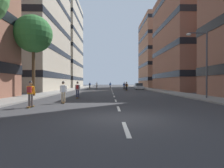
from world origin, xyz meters
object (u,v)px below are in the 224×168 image
at_px(skater_1, 77,89).
at_px(skater_7, 124,85).
at_px(street_tree_mid, 33,34).
at_px(skater_8, 63,91).
at_px(parked_car_near, 139,86).
at_px(skater_0, 127,86).
at_px(streetlamp_right, 203,57).
at_px(skater_4, 110,85).
at_px(skater_5, 90,85).
at_px(skater_3, 126,86).
at_px(skater_2, 30,92).
at_px(skater_6, 97,85).

bearing_deg(skater_1, skater_7, 73.06).
height_order(street_tree_mid, skater_8, street_tree_mid).
relative_size(parked_car_near, skater_0, 2.47).
distance_m(streetlamp_right, skater_7, 24.91).
height_order(skater_4, skater_5, same).
bearing_deg(skater_3, skater_5, 133.25).
bearing_deg(skater_2, streetlamp_right, 20.72).
distance_m(skater_3, skater_7, 2.16).
bearing_deg(skater_1, skater_0, 68.52).
xyz_separation_m(skater_3, skater_8, (-7.49, -24.88, 0.00)).
distance_m(street_tree_mid, skater_4, 32.55).
bearing_deg(skater_2, skater_1, 74.75).
relative_size(skater_3, skater_4, 1.00).
bearing_deg(skater_2, skater_8, 58.19).
distance_m(skater_5, skater_6, 2.04).
xyz_separation_m(skater_4, skater_7, (3.19, -9.95, 0.00)).
distance_m(parked_car_near, skater_0, 7.62).
distance_m(streetlamp_right, skater_8, 13.67).
xyz_separation_m(skater_6, skater_8, (-0.35, -33.97, 0.00)).
relative_size(streetlamp_right, skater_8, 3.65).
bearing_deg(skater_5, skater_2, -89.92).
bearing_deg(parked_car_near, skater_6, 154.06).
bearing_deg(street_tree_mid, skater_5, 83.07).
relative_size(skater_6, skater_7, 1.00).
height_order(parked_car_near, skater_3, skater_3).
distance_m(parked_car_near, skater_2, 33.72).
distance_m(skater_1, skater_8, 4.50).
distance_m(skater_7, skater_8, 27.97).
relative_size(skater_2, skater_5, 1.00).
relative_size(street_tree_mid, skater_3, 5.21).
bearing_deg(skater_0, skater_8, -108.25).
relative_size(skater_4, skater_7, 1.00).
bearing_deg(skater_2, parked_car_near, 68.39).
relative_size(skater_0, skater_2, 1.00).
xyz_separation_m(parked_car_near, street_tree_mid, (-15.90, -22.52, 6.53)).
xyz_separation_m(street_tree_mid, skater_7, (12.25, 20.69, -6.22)).
xyz_separation_m(skater_4, skater_8, (-4.03, -36.97, -0.03)).
xyz_separation_m(streetlamp_right, skater_6, (-12.60, 30.98, -3.15)).
relative_size(skater_2, skater_6, 1.00).
xyz_separation_m(streetlamp_right, skater_8, (-12.96, -2.99, -3.15)).
height_order(skater_0, skater_5, same).
distance_m(skater_0, skater_8, 23.30).
height_order(streetlamp_right, skater_8, streetlamp_right).
relative_size(skater_3, skater_5, 1.00).
xyz_separation_m(parked_car_near, streetlamp_right, (2.09, -25.87, 3.44)).
xyz_separation_m(street_tree_mid, skater_4, (9.06, 30.64, -6.22)).
relative_size(streetlamp_right, skater_2, 3.65).
bearing_deg(skater_1, skater_5, 93.72).
relative_size(skater_7, skater_8, 1.00).
height_order(skater_1, skater_4, same).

